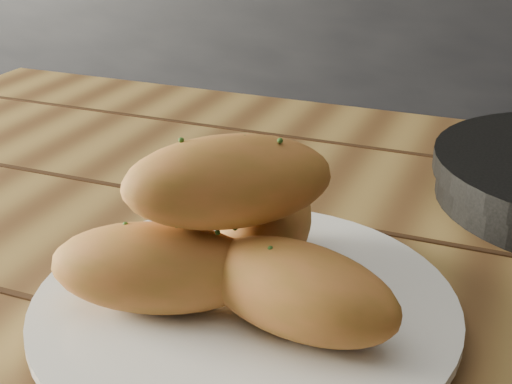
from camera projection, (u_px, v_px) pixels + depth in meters
name	position (u px, v px, depth m)	size (l,w,h in m)	color
counter	(353.00, 106.00, 1.95)	(2.80, 0.60, 0.90)	black
plate	(245.00, 308.00, 0.50)	(0.29, 0.29, 0.02)	white
bread_rolls	(236.00, 241.00, 0.47)	(0.25, 0.20, 0.12)	#B96633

